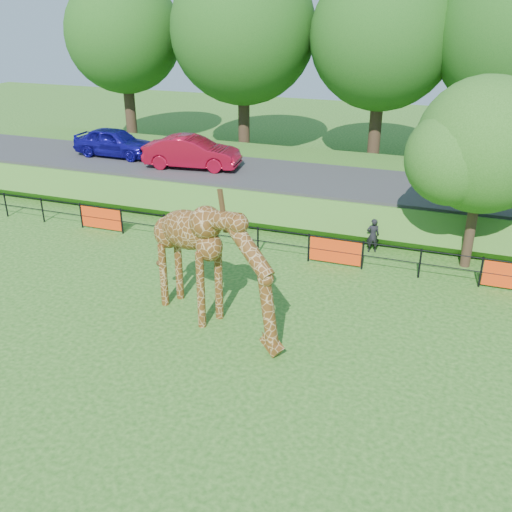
% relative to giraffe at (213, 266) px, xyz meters
% --- Properties ---
extents(ground, '(90.00, 90.00, 0.00)m').
position_rel_giraffe_xyz_m(ground, '(-0.55, -2.68, -1.92)').
color(ground, '#1D5214').
rests_on(ground, ground).
extents(giraffe, '(5.29, 3.12, 3.83)m').
position_rel_giraffe_xyz_m(giraffe, '(0.00, 0.00, 0.00)').
color(giraffe, '#5E3613').
rests_on(giraffe, ground).
extents(perimeter_fence, '(28.07, 0.10, 1.10)m').
position_rel_giraffe_xyz_m(perimeter_fence, '(-0.55, 5.32, -1.37)').
color(perimeter_fence, black).
rests_on(perimeter_fence, ground).
extents(embankment, '(40.00, 9.00, 1.30)m').
position_rel_giraffe_xyz_m(embankment, '(-0.55, 12.82, -1.27)').
color(embankment, '#1D5214').
rests_on(embankment, ground).
extents(road, '(40.00, 5.00, 0.12)m').
position_rel_giraffe_xyz_m(road, '(-0.55, 11.32, -0.56)').
color(road, '#2D2D2F').
rests_on(road, embankment).
extents(car_blue, '(4.37, 1.83, 1.48)m').
position_rel_giraffe_xyz_m(car_blue, '(-10.77, 11.62, 0.24)').
color(car_blue, '#1A13A1').
rests_on(car_blue, road).
extents(car_red, '(4.81, 2.20, 1.53)m').
position_rel_giraffe_xyz_m(car_red, '(-5.99, 10.95, 0.27)').
color(car_red, '#AC0C27').
rests_on(car_red, road).
extents(visitor, '(0.57, 0.46, 1.36)m').
position_rel_giraffe_xyz_m(visitor, '(3.52, 7.02, -1.24)').
color(visitor, black).
rests_on(visitor, ground).
extents(tree_east, '(5.40, 4.71, 6.76)m').
position_rel_giraffe_xyz_m(tree_east, '(7.05, 6.95, 2.36)').
color(tree_east, '#312116').
rests_on(tree_east, ground).
extents(bg_tree_line, '(37.30, 8.80, 11.82)m').
position_rel_giraffe_xyz_m(bg_tree_line, '(1.34, 19.32, 5.28)').
color(bg_tree_line, '#312116').
rests_on(bg_tree_line, ground).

